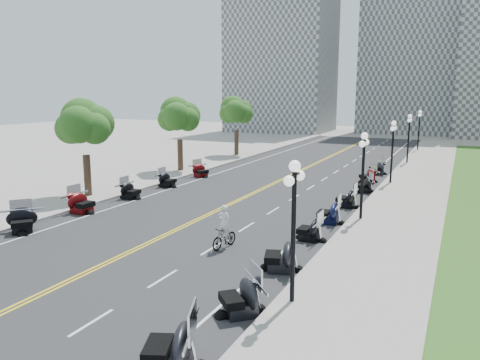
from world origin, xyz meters
The scene contains 51 objects.
ground centered at (0.00, 0.00, 0.00)m, with size 160.00×160.00×0.00m, color gray.
road centered at (0.00, 10.00, 0.00)m, with size 16.00×90.00×0.01m, color #333335.
centerline_yellow_a centered at (-0.12, 10.00, 0.01)m, with size 0.12×90.00×0.00m, color yellow.
centerline_yellow_b centered at (0.12, 10.00, 0.01)m, with size 0.12×90.00×0.00m, color yellow.
edge_line_north centered at (6.40, 10.00, 0.01)m, with size 0.12×90.00×0.00m, color white.
edge_line_south centered at (-6.40, 10.00, 0.01)m, with size 0.12×90.00×0.00m, color white.
lane_dash_3 centered at (3.20, -12.00, 0.01)m, with size 0.12×2.00×0.00m, color white.
lane_dash_4 centered at (3.20, -8.00, 0.01)m, with size 0.12×2.00×0.00m, color white.
lane_dash_5 centered at (3.20, -4.00, 0.01)m, with size 0.12×2.00×0.00m, color white.
lane_dash_6 centered at (3.20, 0.00, 0.01)m, with size 0.12×2.00×0.00m, color white.
lane_dash_7 centered at (3.20, 4.00, 0.01)m, with size 0.12×2.00×0.00m, color white.
lane_dash_8 centered at (3.20, 8.00, 0.01)m, with size 0.12×2.00×0.00m, color white.
lane_dash_9 centered at (3.20, 12.00, 0.01)m, with size 0.12×2.00×0.00m, color white.
lane_dash_10 centered at (3.20, 16.00, 0.01)m, with size 0.12×2.00×0.00m, color white.
lane_dash_11 centered at (3.20, 20.00, 0.01)m, with size 0.12×2.00×0.00m, color white.
lane_dash_12 centered at (3.20, 24.00, 0.01)m, with size 0.12×2.00×0.00m, color white.
lane_dash_13 centered at (3.20, 28.00, 0.01)m, with size 0.12×2.00×0.00m, color white.
lane_dash_14 centered at (3.20, 32.00, 0.01)m, with size 0.12×2.00×0.00m, color white.
lane_dash_15 centered at (3.20, 36.00, 0.01)m, with size 0.12×2.00×0.00m, color white.
lane_dash_16 centered at (3.20, 40.00, 0.01)m, with size 0.12×2.00×0.00m, color white.
lane_dash_17 centered at (3.20, 44.00, 0.01)m, with size 0.12×2.00×0.00m, color white.
lane_dash_18 centered at (3.20, 48.00, 0.01)m, with size 0.12×2.00×0.00m, color white.
lane_dash_19 centered at (3.20, 52.00, 0.01)m, with size 0.12×2.00×0.00m, color white.
sidewalk_north centered at (10.50, 10.00, 0.07)m, with size 5.00×90.00×0.15m, color #9E9991.
sidewalk_south centered at (-10.50, 10.00, 0.07)m, with size 5.00×90.00×0.15m, color #9E9991.
distant_block_a centered at (-18.00, 62.00, 13.00)m, with size 18.00×14.00×26.00m, color gray.
distant_block_b centered at (4.00, 68.00, 15.00)m, with size 16.00×12.00×30.00m, color gray.
street_lamp_1 centered at (8.60, -8.00, 2.60)m, with size 0.50×1.20×4.90m, color black, non-canonical shape.
street_lamp_2 centered at (8.60, 4.00, 2.60)m, with size 0.50×1.20×4.90m, color black, non-canonical shape.
street_lamp_3 centered at (8.60, 16.00, 2.60)m, with size 0.50×1.20×4.90m, color black, non-canonical shape.
street_lamp_4 centered at (8.60, 28.00, 2.60)m, with size 0.50×1.20×4.90m, color black, non-canonical shape.
street_lamp_5 centered at (8.60, 40.00, 2.60)m, with size 0.50×1.20×4.90m, color black, non-canonical shape.
tree_2 centered at (-10.00, 2.00, 4.75)m, with size 4.80×4.80×9.20m, color #235619, non-canonical shape.
tree_3 centered at (-10.00, 14.00, 4.75)m, with size 4.80×4.80×9.20m, color #235619, non-canonical shape.
tree_4 centered at (-10.00, 26.00, 4.75)m, with size 4.80×4.80×9.20m, color #235619, non-canonical shape.
motorcycle_n_2 centered at (6.96, -13.07, 0.74)m, with size 2.11×2.11×1.48m, color black, non-canonical shape.
motorcycle_n_3 centered at (7.28, -9.42, 0.68)m, with size 1.95×1.95×1.37m, color black, non-canonical shape.
motorcycle_n_4 centered at (7.12, -5.18, 0.71)m, with size 2.03×2.03×1.42m, color black, non-canonical shape.
motorcycle_n_5 centered at (7.02, -0.74, 0.62)m, with size 1.78×1.78×1.25m, color black, non-canonical shape.
motorcycle_n_6 centered at (7.07, 2.70, 0.67)m, with size 1.93×1.93×1.35m, color black, non-canonical shape.
motorcycle_n_7 centered at (7.12, 6.87, 0.66)m, with size 1.88×1.88×1.32m, color black, non-canonical shape.
motorcycle_n_8 centered at (7.26, 11.89, 0.62)m, with size 1.77×1.77×1.24m, color black, non-canonical shape.
motorcycle_n_9 centered at (6.81, 15.89, 0.63)m, with size 1.80×1.80×1.26m, color #590A0C, non-canonical shape.
motorcycle_n_10 centered at (6.86, 20.11, 0.66)m, with size 1.88×1.88×1.32m, color black, non-canonical shape.
motorcycle_s_4 centered at (-7.09, -5.98, 0.68)m, with size 1.95×1.95×1.36m, color black, non-canonical shape.
motorcycle_s_5 centered at (-7.21, -1.56, 0.70)m, with size 1.99×1.99×1.40m, color #590A0C, non-canonical shape.
motorcycle_s_6 centered at (-6.98, 2.86, 0.63)m, with size 1.79×1.79×1.26m, color black, non-canonical shape.
motorcycle_s_7 centered at (-6.96, 7.36, 0.62)m, with size 1.77×1.77×1.24m, color black, non-canonical shape.
motorcycle_s_8 centered at (-6.84, 12.31, 0.62)m, with size 1.77×1.77×1.24m, color #590A0C, non-canonical shape.
bicycle centered at (3.70, -3.64, 0.52)m, with size 0.49×1.74×1.05m, color #A51414.
cyclist_rider centered at (3.70, -3.64, 1.93)m, with size 0.64×0.42×1.76m, color silver.
Camera 1 is at (13.50, -22.53, 7.31)m, focal length 35.00 mm.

